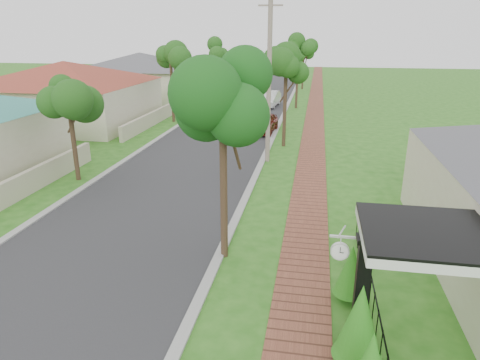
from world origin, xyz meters
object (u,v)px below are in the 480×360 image
Objects in this scene: porch_post at (361,294)px; utility_pole at (269,83)px; parked_car_white at (269,99)px; near_tree at (223,105)px; parked_car_red at (264,123)px; station_clock at (340,250)px.

utility_pole is at bearing 105.01° from porch_post.
near_tree is (1.80, -28.28, 3.97)m from parked_car_white.
station_clock is at bearing -73.21° from parked_car_red.
near_tree is (-3.75, 3.11, 3.55)m from porch_post.
near_tree reaches higher than parked_car_red.
porch_post is 6.03m from near_tree.
station_clock is at bearing -75.52° from parked_car_white.
porch_post is 0.67× the size of parked_car_red.
utility_pole reaches higher than station_clock.
parked_car_red is (-4.70, 20.54, -0.48)m from porch_post.
near_tree is (0.95, -17.43, 4.03)m from parked_car_red.
parked_car_red is at bearing 101.79° from station_clock.
parked_car_red is 0.89× the size of parked_car_white.
parked_car_red is at bearing 93.11° from near_tree.
utility_pole is 13.76m from station_clock.
porch_post is at bearing -39.65° from near_tree.
porch_post is at bearing -74.99° from utility_pole.
parked_car_white is 0.52× the size of utility_pole.
utility_pole reaches higher than parked_car_red.
parked_car_red is 7.84m from utility_pole.
utility_pole is (1.05, -6.93, 3.51)m from parked_car_red.
station_clock is (3.26, -2.71, -2.72)m from near_tree.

